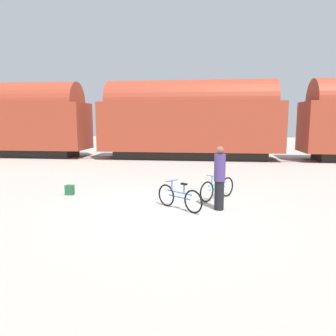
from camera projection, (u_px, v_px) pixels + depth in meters
ground_plane at (167, 207)px, 9.73m from camera, size 80.00×80.00×0.00m
freight_train at (190, 118)px, 21.31m from camera, size 37.57×2.94×5.09m
rail_near at (189, 160)px, 20.99m from camera, size 49.57×0.07×0.01m
rail_far at (190, 157)px, 22.40m from camera, size 49.57×0.07×0.01m
bicycle_teal at (217, 189)px, 10.65m from camera, size 1.14×1.39×0.82m
bicycle_blue at (179, 197)px, 9.42m from camera, size 1.38×1.13×0.83m
person_in_purple at (220, 178)px, 9.32m from camera, size 0.32×0.32×1.83m
backpack at (70, 190)px, 11.30m from camera, size 0.28×0.20×0.34m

